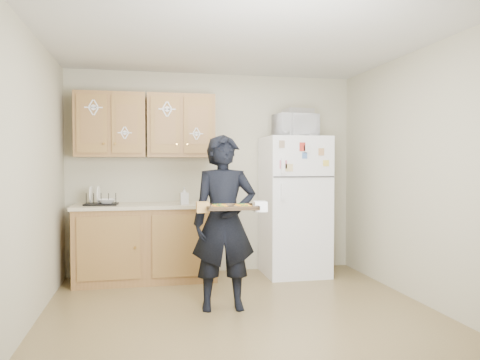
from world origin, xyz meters
name	(u,v)px	position (x,y,z in m)	size (l,w,h in m)	color
floor	(243,316)	(0.00, 0.00, 0.00)	(3.60, 3.60, 0.00)	brown
ceiling	(243,36)	(0.00, 0.00, 2.50)	(3.60, 3.60, 0.00)	beige
wall_back	(214,173)	(0.00, 1.80, 1.25)	(3.60, 0.04, 2.50)	#B4AE92
wall_front	(315,187)	(0.00, -1.80, 1.25)	(3.60, 0.04, 2.50)	#B4AE92
wall_left	(27,179)	(-1.80, 0.00, 1.25)	(0.04, 3.60, 2.50)	#B4AE92
wall_right	(425,176)	(1.80, 0.00, 1.25)	(0.04, 3.60, 2.50)	#B4AE92
refrigerator	(294,206)	(0.95, 1.43, 0.85)	(0.75, 0.70, 1.70)	white
base_cabinet	(146,244)	(-0.85, 1.48, 0.43)	(1.60, 0.60, 0.86)	brown
countertop	(146,206)	(-0.85, 1.48, 0.88)	(1.64, 0.64, 0.04)	beige
upper_cab_left	(110,125)	(-1.25, 1.61, 1.83)	(0.80, 0.33, 0.75)	brown
upper_cab_right	(181,126)	(-0.43, 1.61, 1.83)	(0.80, 0.33, 0.75)	brown
cereal_box	(326,256)	(1.47, 1.67, 0.16)	(0.20, 0.07, 0.32)	gold
person	(224,222)	(-0.13, 0.23, 0.82)	(0.60, 0.39, 1.64)	black
baking_tray	(232,208)	(-0.12, -0.06, 0.98)	(0.44, 0.33, 0.04)	black
pizza_front_left	(221,207)	(-0.22, -0.13, 1.00)	(0.15, 0.15, 0.02)	#FAAB1F
pizza_front_right	(245,207)	(-0.02, -0.14, 1.00)	(0.15, 0.15, 0.02)	#FAAB1F
pizza_back_left	(219,205)	(-0.22, 0.02, 1.00)	(0.15, 0.15, 0.02)	#FAAB1F
pizza_back_right	(242,205)	(-0.01, 0.00, 1.00)	(0.15, 0.15, 0.02)	#FAAB1F
microwave	(295,126)	(0.94, 1.38, 1.84)	(0.49, 0.33, 0.27)	white
foil_pan	(298,112)	(0.99, 1.41, 2.01)	(0.33, 0.23, 0.07)	silver
dish_rack	(101,199)	(-1.35, 1.45, 0.97)	(0.36, 0.27, 0.15)	black
bowl	(107,201)	(-1.29, 1.45, 0.94)	(0.20, 0.20, 0.05)	silver
soap_bottle	(184,196)	(-0.41, 1.35, 1.00)	(0.09, 0.09, 0.20)	white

